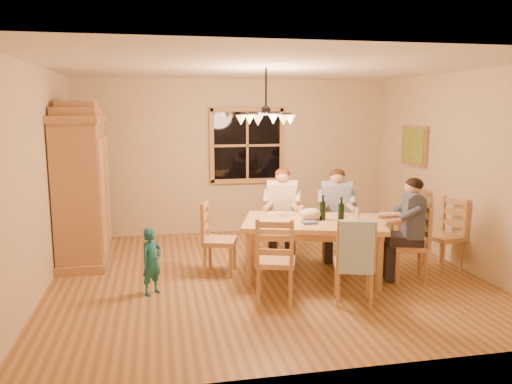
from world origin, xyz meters
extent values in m
plane|color=brown|center=(0.00, 0.00, 0.00)|extent=(5.50, 5.50, 0.00)
cube|color=white|center=(0.00, 0.00, 2.70)|extent=(5.50, 5.00, 0.02)
cube|color=beige|center=(0.00, 2.50, 1.35)|extent=(5.50, 0.02, 2.70)
cube|color=beige|center=(-2.75, 0.00, 1.35)|extent=(0.02, 5.00, 2.70)
cube|color=beige|center=(2.75, 0.00, 1.35)|extent=(0.02, 5.00, 2.70)
cube|color=black|center=(0.20, 2.48, 1.55)|extent=(1.20, 0.03, 1.20)
cube|color=#B47B4F|center=(0.20, 2.46, 1.55)|extent=(1.30, 0.06, 1.30)
cube|color=#A26D46|center=(2.72, 1.20, 1.60)|extent=(0.04, 0.78, 0.64)
cube|color=#1E6B2D|center=(2.69, 1.20, 1.60)|extent=(0.02, 0.68, 0.54)
cylinder|color=black|center=(0.00, 0.00, 2.44)|extent=(0.02, 0.02, 0.53)
sphere|color=black|center=(0.00, 0.00, 2.17)|extent=(0.12, 0.12, 0.12)
cylinder|color=black|center=(0.16, 0.00, 2.13)|extent=(0.34, 0.02, 0.02)
cone|color=#FFB259|center=(0.32, 0.00, 2.05)|extent=(0.13, 0.13, 0.12)
cylinder|color=black|center=(0.08, 0.14, 2.13)|extent=(0.19, 0.31, 0.02)
cone|color=#FFB259|center=(0.16, 0.28, 2.05)|extent=(0.13, 0.13, 0.12)
cylinder|color=black|center=(-0.08, 0.14, 2.13)|extent=(0.19, 0.31, 0.02)
cone|color=#FFB259|center=(-0.16, 0.28, 2.05)|extent=(0.13, 0.13, 0.12)
cylinder|color=black|center=(-0.16, 0.00, 2.13)|extent=(0.34, 0.02, 0.02)
cone|color=#FFB259|center=(-0.32, 0.00, 2.05)|extent=(0.13, 0.13, 0.12)
cylinder|color=black|center=(-0.08, -0.14, 2.13)|extent=(0.19, 0.31, 0.02)
cone|color=#FFB259|center=(-0.16, -0.28, 2.05)|extent=(0.13, 0.13, 0.12)
cylinder|color=black|center=(0.08, -0.14, 2.13)|extent=(0.19, 0.31, 0.02)
cone|color=#FFB259|center=(0.16, -0.28, 2.05)|extent=(0.13, 0.13, 0.12)
cube|color=#A26D46|center=(-2.43, 1.14, 1.00)|extent=(0.60, 1.30, 2.00)
cube|color=#A26D46|center=(-2.43, 1.14, 2.05)|extent=(0.66, 1.40, 0.10)
cube|color=#A26D46|center=(-2.43, 1.14, 2.15)|extent=(0.58, 1.00, 0.12)
cube|color=#A26D46|center=(-2.43, 1.14, 2.25)|extent=(0.52, 0.55, 0.10)
cube|color=#B47B4F|center=(-2.12, 0.81, 1.00)|extent=(0.03, 0.55, 1.60)
cube|color=#B47B4F|center=(-2.12, 1.47, 1.00)|extent=(0.03, 0.55, 1.60)
cube|color=#A26D46|center=(-2.43, 1.14, 0.06)|extent=(0.66, 1.40, 0.12)
cube|color=tan|center=(0.60, -0.17, 0.73)|extent=(2.02, 1.56, 0.06)
cube|color=#B47B4F|center=(0.60, -0.17, 0.65)|extent=(1.83, 1.37, 0.10)
cylinder|color=#B47B4F|center=(-0.28, -0.36, 0.35)|extent=(0.09, 0.09, 0.70)
cylinder|color=#B47B4F|center=(1.23, -0.82, 0.35)|extent=(0.09, 0.09, 0.70)
cylinder|color=#B47B4F|center=(-0.03, 0.49, 0.35)|extent=(0.09, 0.09, 0.70)
cylinder|color=#B47B4F|center=(1.49, 0.03, 0.35)|extent=(0.09, 0.09, 0.70)
cube|color=#B47B4F|center=(0.42, 0.77, 0.45)|extent=(0.54, 0.53, 0.06)
cube|color=#B47B4F|center=(0.42, 0.77, 0.72)|extent=(0.38, 0.16, 0.54)
cube|color=#B47B4F|center=(1.18, 0.54, 0.45)|extent=(0.54, 0.53, 0.06)
cube|color=#B47B4F|center=(1.18, 0.54, 0.72)|extent=(0.38, 0.16, 0.54)
cube|color=#B47B4F|center=(-0.07, -0.84, 0.45)|extent=(0.54, 0.53, 0.06)
cube|color=#B47B4F|center=(-0.07, -0.84, 0.72)|extent=(0.38, 0.16, 0.54)
cube|color=#B47B4F|center=(0.79, -1.10, 0.45)|extent=(0.54, 0.53, 0.06)
cube|color=#B47B4F|center=(0.79, -1.10, 0.72)|extent=(0.38, 0.16, 0.54)
cube|color=#B47B4F|center=(-0.58, 0.19, 0.45)|extent=(0.53, 0.54, 0.06)
cube|color=#B47B4F|center=(-0.58, 0.19, 0.72)|extent=(0.16, 0.38, 0.54)
cube|color=#B47B4F|center=(1.79, -0.52, 0.45)|extent=(0.53, 0.54, 0.06)
cube|color=#B47B4F|center=(1.79, -0.52, 0.72)|extent=(0.16, 0.38, 0.54)
cube|color=beige|center=(0.42, 0.77, 0.84)|extent=(0.45, 0.33, 0.52)
cube|color=#262328|center=(0.42, 0.77, 0.53)|extent=(0.48, 0.51, 0.14)
sphere|color=tan|center=(0.42, 0.77, 1.22)|extent=(0.21, 0.21, 0.21)
ellipsoid|color=#592614|center=(0.42, 0.77, 1.25)|extent=(0.22, 0.22, 0.17)
cube|color=#315A86|center=(1.18, 0.54, 0.84)|extent=(0.45, 0.33, 0.52)
cube|color=#262328|center=(1.18, 0.54, 0.53)|extent=(0.48, 0.51, 0.14)
sphere|color=tan|center=(1.18, 0.54, 1.22)|extent=(0.21, 0.21, 0.21)
ellipsoid|color=#381E11|center=(1.18, 0.54, 1.25)|extent=(0.22, 0.22, 0.17)
cube|color=#414D69|center=(1.79, -0.52, 0.84)|extent=(0.33, 0.45, 0.52)
cube|color=#262328|center=(1.79, -0.52, 0.53)|extent=(0.51, 0.48, 0.14)
sphere|color=tan|center=(1.79, -0.52, 1.22)|extent=(0.21, 0.21, 0.21)
ellipsoid|color=black|center=(1.79, -0.52, 1.25)|extent=(0.22, 0.22, 0.17)
cube|color=#96B5CB|center=(0.73, -1.28, 0.70)|extent=(0.39, 0.21, 0.58)
cylinder|color=black|center=(0.72, -0.16, 0.93)|extent=(0.08, 0.08, 0.33)
cylinder|color=black|center=(0.91, -0.34, 0.93)|extent=(0.08, 0.08, 0.33)
cylinder|color=white|center=(0.26, 0.22, 0.77)|extent=(0.26, 0.26, 0.02)
cylinder|color=white|center=(1.00, 0.01, 0.77)|extent=(0.26, 0.26, 0.02)
cylinder|color=white|center=(1.23, -0.35, 0.77)|extent=(0.26, 0.26, 0.02)
cylinder|color=silver|center=(0.53, 0.14, 0.83)|extent=(0.06, 0.06, 0.14)
cylinder|color=silver|center=(1.20, -0.17, 0.83)|extent=(0.06, 0.06, 0.14)
ellipsoid|color=tan|center=(0.99, -0.57, 0.82)|extent=(0.20, 0.20, 0.11)
cube|color=#4D5B8E|center=(0.49, -0.34, 0.78)|extent=(0.21, 0.19, 0.03)
ellipsoid|color=beige|center=(0.57, -0.13, 0.84)|extent=(0.28, 0.22, 0.15)
imported|color=#18616C|center=(-1.47, -0.39, 0.40)|extent=(0.34, 0.34, 0.80)
cube|color=#B47B4F|center=(2.45, -0.20, 0.45)|extent=(0.52, 0.54, 0.06)
cube|color=#B47B4F|center=(2.45, -0.20, 0.72)|extent=(0.15, 0.38, 0.54)
cube|color=#B47B4F|center=(2.45, 0.83, 0.45)|extent=(0.49, 0.51, 0.06)
cube|color=#B47B4F|center=(2.45, 0.83, 0.72)|extent=(0.11, 0.38, 0.54)
camera|label=1|loc=(-1.36, -6.22, 2.19)|focal=35.00mm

